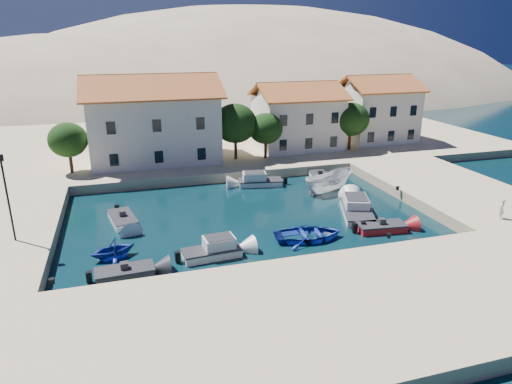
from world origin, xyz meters
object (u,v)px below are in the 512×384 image
Objects in this scene: building_mid at (297,115)px; rowboat_south at (309,239)px; pedestrian at (502,209)px; boat_east at (328,192)px; building_left at (153,117)px; cabin_cruiser_south at (212,251)px; building_right at (377,108)px; lamppost at (6,190)px; cabin_cruiser_east at (357,210)px.

rowboat_south is (-8.69, -24.76, -5.22)m from building_mid.
boat_east is at bearing -88.56° from pedestrian.
cabin_cruiser_south is at bearing -86.18° from building_left.
rowboat_south is at bearing -109.35° from building_mid.
cabin_cruiser_south is at bearing -122.64° from building_mid.
rowboat_south is at bearing -128.78° from building_right.
building_left is 23.10m from lamppost.
building_right is at bearing -134.65° from pedestrian.
boat_east is (13.95, 10.66, -0.48)m from cabin_cruiser_south.
building_right is 2.24× the size of cabin_cruiser_south.
building_mid is 1.11× the size of building_right.
cabin_cruiser_east is at bearing -0.95° from lamppost.
lamppost is 21.67m from rowboat_south.
cabin_cruiser_east is at bearing -97.47° from building_mid.
cabin_cruiser_east is (5.88, 3.32, 0.48)m from rowboat_south.
rowboat_south is (-20.69, -25.76, -5.47)m from building_right.
building_mid is at bearing 35.45° from lamppost.
building_mid reaches higher than cabin_cruiser_south.
building_right is 1.62× the size of boat_east.
cabin_cruiser_south is (-28.36, -26.55, -5.00)m from building_right.
rowboat_south is at bearing -68.61° from building_left.
pedestrian reaches higher than rowboat_south.
building_left is 25.20m from cabin_cruiser_south.
lamppost is 28.17m from boat_east.
building_left reaches higher than lamppost.
pedestrian is at bearing -76.82° from building_mid.
building_mid is 1.80× the size of boat_east.
lamppost reaches higher than cabin_cruiser_south.
pedestrian reaches higher than boat_east.
cabin_cruiser_south is 0.80× the size of rowboat_south.
building_mid reaches higher than lamppost.
boat_east is (0.40, 6.55, -0.48)m from cabin_cruiser_east.
cabin_cruiser_south and cabin_cruiser_east have the same top height.
building_left is 26.04m from cabin_cruiser_east.
cabin_cruiser_south is 2.62× the size of pedestrian.
boat_east is 15.52m from pedestrian.
boat_east is at bearing 12.71° from lamppost.
lamppost is 1.07× the size of boat_east.
pedestrian is (35.94, -6.51, -2.95)m from lamppost.
lamppost reaches higher than rowboat_south.
building_left is at bearing -176.19° from building_right.
cabin_cruiser_east is (13.55, 4.11, 0.00)m from cabin_cruiser_south.
building_mid is 6.55× the size of pedestrian.
rowboat_south is at bearing 139.82° from cabin_cruiser_east.
cabin_cruiser_east is at bearing -54.99° from rowboat_south.
cabin_cruiser_south is (13.14, -4.55, -4.28)m from lamppost.
boat_east is 3.63× the size of pedestrian.
building_left is 2.36× the size of lamppost.
lamppost is at bearing 84.94° from boat_east.
cabin_cruiser_east is 1.07× the size of boat_east.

